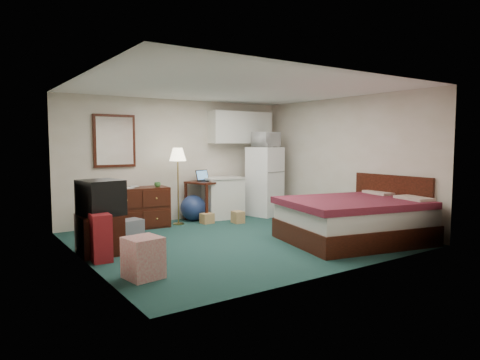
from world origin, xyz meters
TOP-DOWN VIEW (x-y plane):
  - floor at (0.00, 0.00)m, footprint 5.00×4.50m
  - ceiling at (0.00, 0.00)m, footprint 5.00×4.50m
  - walls at (0.00, 0.00)m, footprint 5.01×4.51m
  - mirror at (-1.35, 2.22)m, footprint 0.80×0.06m
  - upper_cabinets at (1.45, 2.08)m, footprint 1.50×0.35m
  - headboard at (2.46, -1.18)m, footprint 0.06×1.56m
  - dresser at (-1.05, 1.86)m, footprint 1.17×0.61m
  - floor_lamp at (-0.25, 1.76)m, footprint 0.40×0.40m
  - desk at (0.46, 1.93)m, footprint 0.81×0.81m
  - exercise_ball at (0.18, 1.96)m, footprint 0.68×0.68m
  - kitchen_counter at (0.86, 1.87)m, footprint 0.86×0.70m
  - fridge at (1.80, 1.63)m, footprint 0.76×0.76m
  - bed at (1.48, -1.18)m, footprint 2.46×2.10m
  - tv_stand at (-2.21, 0.35)m, footprint 0.60×0.65m
  - suitcase at (-2.30, -0.02)m, footprint 0.28×0.42m
  - retail_box at (-2.10, -1.07)m, footprint 0.45×0.45m
  - file_bin at (-1.46, 1.21)m, footprint 0.48×0.39m
  - cardboard_box_a at (0.26, 1.52)m, footprint 0.25×0.22m
  - cardboard_box_b at (0.80, 1.21)m, footprint 0.21×0.25m
  - laptop at (0.46, 1.89)m, footprint 0.40×0.36m
  - crt_tv at (-2.18, 0.32)m, footprint 0.64×0.67m
  - microwave at (1.80, 1.58)m, footprint 0.67×0.51m
  - book_a at (-1.33, 1.81)m, footprint 0.16×0.04m
  - book_b at (-1.15, 1.98)m, footprint 0.16×0.05m
  - mug at (-0.71, 1.71)m, footprint 0.12×0.10m

SIDE VIEW (x-z plane):
  - floor at x=0.00m, z-range -0.01..0.01m
  - cardboard_box_a at x=0.26m, z-range 0.00..0.20m
  - cardboard_box_b at x=0.80m, z-range 0.00..0.24m
  - file_bin at x=-1.46m, z-range 0.00..0.30m
  - retail_box at x=-2.10m, z-range 0.00..0.50m
  - exercise_ball at x=0.18m, z-range 0.00..0.53m
  - tv_stand at x=-2.21m, z-range 0.00..0.58m
  - suitcase at x=-2.30m, z-range 0.00..0.65m
  - bed at x=1.48m, z-range 0.00..0.69m
  - dresser at x=-1.05m, z-range 0.00..0.77m
  - desk at x=0.46m, z-range 0.00..0.81m
  - kitchen_counter at x=0.86m, z-range 0.00..0.85m
  - headboard at x=2.46m, z-range 0.05..1.05m
  - floor_lamp at x=-0.25m, z-range 0.00..1.52m
  - fridge at x=1.80m, z-range 0.00..1.52m
  - crt_tv at x=-2.18m, z-range 0.58..1.08m
  - mug at x=-0.71m, z-range 0.77..0.89m
  - book_b at x=-1.15m, z-range 0.77..0.98m
  - book_a at x=-1.33m, z-range 0.77..0.99m
  - laptop at x=0.46m, z-range 0.81..1.04m
  - walls at x=0.00m, z-range 0.00..2.50m
  - mirror at x=-1.35m, z-range 1.15..2.15m
  - microwave at x=1.80m, z-range 1.52..1.92m
  - upper_cabinets at x=1.45m, z-range 1.60..2.30m
  - ceiling at x=0.00m, z-range 2.50..2.50m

